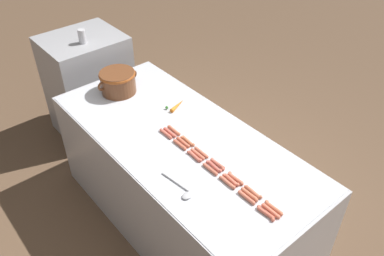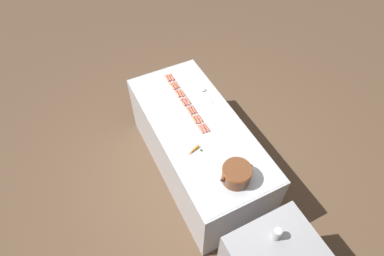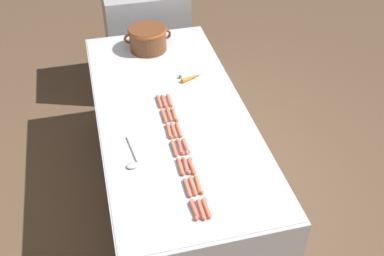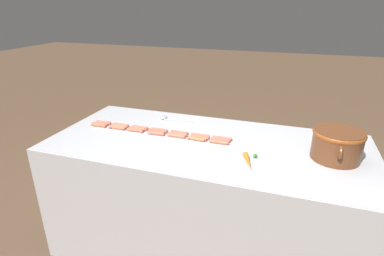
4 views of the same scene
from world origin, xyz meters
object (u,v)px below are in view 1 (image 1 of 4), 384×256
(hot_dog_3, at_px, (210,169))
(hot_dog_4, at_px, (194,156))
(hot_dog_14, at_px, (274,208))
(hot_dog_18, at_px, (202,152))
(hot_dog_9, at_px, (231,180))
(serving_spoon, at_px, (183,191))
(hot_dog_16, at_px, (236,178))
(hot_dog_19, at_px, (188,141))
(hot_dog_2, at_px, (227,182))
(hot_dog_0, at_px, (266,213))
(hot_dog_12, at_px, (183,142))
(hot_dog_11, at_px, (198,154))
(hot_dog_15, at_px, (253,192))
(hot_dog_5, at_px, (180,145))
(hot_dog_8, at_px, (249,194))
(bean_pot, at_px, (118,81))
(hot_dog_13, at_px, (170,132))
(carrot, at_px, (177,105))
(hot_dog_7, at_px, (271,211))
(hot_dog_10, at_px, (214,166))
(hot_dog_6, at_px, (166,134))
(soda_can, at_px, (82,36))
(back_cabinet, at_px, (89,85))
(hot_dog_1, at_px, (246,197))
(hot_dog_20, at_px, (174,130))

(hot_dog_3, relative_size, hot_dog_4, 1.00)
(hot_dog_14, distance_m, hot_dog_18, 0.60)
(hot_dog_9, xyz_separation_m, serving_spoon, (-0.27, 0.12, -0.00))
(hot_dog_16, relative_size, hot_dog_19, 1.00)
(serving_spoon, bearing_deg, hot_dog_2, -26.19)
(hot_dog_0, distance_m, hot_dog_12, 0.76)
(hot_dog_11, relative_size, hot_dog_15, 1.00)
(hot_dog_11, height_order, hot_dog_12, same)
(hot_dog_5, height_order, hot_dog_8, same)
(hot_dog_2, xyz_separation_m, hot_dog_8, (0.03, -0.15, 0.00))
(hot_dog_3, height_order, hot_dog_9, same)
(bean_pot, relative_size, serving_spoon, 1.29)
(hot_dog_16, relative_size, bean_pot, 0.37)
(hot_dog_13, xyz_separation_m, carrot, (0.23, 0.22, 0.00))
(hot_dog_7, distance_m, hot_dog_10, 0.46)
(hot_dog_12, bearing_deg, hot_dog_3, -96.59)
(hot_dog_2, bearing_deg, hot_dog_13, 87.10)
(hot_dog_11, height_order, hot_dog_18, same)
(hot_dog_10, distance_m, hot_dog_14, 0.46)
(hot_dog_6, xyz_separation_m, hot_dog_19, (0.06, -0.16, 0.00))
(hot_dog_14, distance_m, soda_can, 2.24)
(hot_dog_6, xyz_separation_m, hot_dog_9, (0.03, -0.60, 0.00))
(hot_dog_5, xyz_separation_m, hot_dog_6, (-0.00, 0.15, 0.00))
(back_cabinet, height_order, hot_dog_1, back_cabinet)
(hot_dog_8, distance_m, hot_dog_20, 0.74)
(back_cabinet, xyz_separation_m, hot_dog_7, (-0.11, -2.35, 0.36))
(hot_dog_12, distance_m, carrot, 0.43)
(hot_dog_10, relative_size, hot_dog_20, 1.00)
(hot_dog_0, distance_m, hot_dog_2, 0.30)
(hot_dog_6, bearing_deg, hot_dog_10, -85.84)
(bean_pot, bearing_deg, hot_dog_6, -94.05)
(hot_dog_12, relative_size, carrot, 0.74)
(hot_dog_18, bearing_deg, hot_dog_3, -113.01)
(hot_dog_6, bearing_deg, hot_dog_18, -78.29)
(hot_dog_11, distance_m, hot_dog_19, 0.15)
(hot_dog_4, xyz_separation_m, soda_can, (0.11, 1.62, 0.21))
(back_cabinet, height_order, hot_dog_2, back_cabinet)
(hot_dog_9, bearing_deg, hot_dog_20, 86.63)
(hot_dog_15, bearing_deg, carrot, 78.05)
(hot_dog_9, relative_size, hot_dog_16, 1.00)
(hot_dog_13, height_order, soda_can, soda_can)
(back_cabinet, bearing_deg, hot_dog_9, -93.08)
(hot_dog_3, relative_size, hot_dog_5, 1.00)
(hot_dog_3, height_order, hot_dog_15, same)
(hot_dog_13, distance_m, hot_dog_18, 0.30)
(serving_spoon, bearing_deg, back_cabinet, 78.84)
(hot_dog_12, relative_size, hot_dog_18, 1.00)
(serving_spoon, bearing_deg, hot_dog_14, -54.49)
(hot_dog_6, bearing_deg, hot_dog_11, -84.43)
(hot_dog_12, xyz_separation_m, hot_dog_20, (0.03, 0.14, 0.00))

